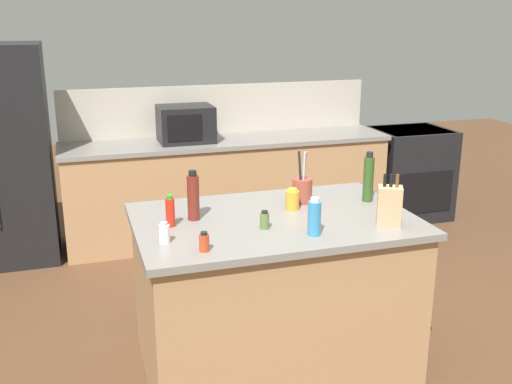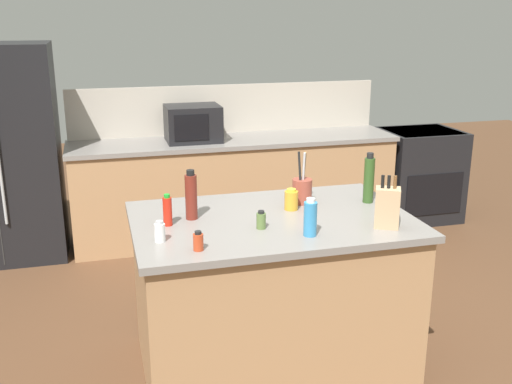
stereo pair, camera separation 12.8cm
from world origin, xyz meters
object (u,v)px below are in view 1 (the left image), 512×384
hot_sauce_bottle (170,212)px  dish_soap_bottle (314,217)px  range_oven (409,173)px  vinegar_bottle (193,197)px  microwave (186,124)px  utensil_crock (302,189)px  knife_block (389,206)px  olive_oil_bottle (368,178)px  spice_jar_paprika (204,242)px  spice_jar_oregano (265,220)px  salt_shaker (164,233)px  honey_jar (292,199)px

hot_sauce_bottle → dish_soap_bottle: bearing=-26.7°
range_oven → dish_soap_bottle: (-2.12, -2.52, 0.57)m
hot_sauce_bottle → vinegar_bottle: size_ratio=0.62×
microwave → hot_sauce_bottle: 2.23m
range_oven → utensil_crock: size_ratio=2.87×
knife_block → utensil_crock: (-0.30, 0.53, -0.03)m
hot_sauce_bottle → olive_oil_bottle: bearing=4.4°
spice_jar_paprika → utensil_crock: bearing=38.3°
utensil_crock → spice_jar_oregano: utensil_crock is taller
microwave → dish_soap_bottle: microwave is taller
spice_jar_oregano → range_oven: bearing=45.2°
dish_soap_bottle → salt_shaker: bearing=171.1°
salt_shaker → vinegar_bottle: bearing=55.0°
utensil_crock → olive_oil_bottle: (0.40, -0.09, 0.06)m
honey_jar → vinegar_bottle: bearing=-179.1°
spice_jar_oregano → vinegar_bottle: bearing=142.6°
utensil_crock → honey_jar: (-0.10, -0.10, -0.02)m
salt_shaker → spice_jar_paprika: bearing=-44.9°
range_oven → salt_shaker: bearing=-140.2°
honey_jar → microwave: bearing=96.5°
utensil_crock → knife_block: bearing=-60.3°
hot_sauce_bottle → microwave: bearing=77.0°
honey_jar → salt_shaker: bearing=-158.8°
spice_jar_paprika → dish_soap_bottle: (0.60, 0.05, 0.05)m
spice_jar_oregano → honey_jar: bearing=45.7°
honey_jar → hot_sauce_bottle: (-0.74, -0.08, 0.02)m
microwave → olive_oil_bottle: microwave is taller
knife_block → hot_sauce_bottle: bearing=-169.6°
utensil_crock → range_oven: bearing=45.1°
utensil_crock → vinegar_bottle: size_ratio=1.12×
microwave → spice_jar_paprika: (-0.40, -2.57, -0.12)m
range_oven → utensil_crock: bearing=-134.9°
range_oven → microwave: bearing=180.0°
honey_jar → spice_jar_oregano: honey_jar is taller
honey_jar → vinegar_bottle: vinegar_bottle is taller
hot_sauce_bottle → spice_jar_oregano: (0.48, -0.18, -0.04)m
spice_jar_paprika → salt_shaker: (-0.17, 0.17, 0.01)m
salt_shaker → dish_soap_bottle: size_ratio=0.54×
hot_sauce_bottle → spice_jar_oregano: hot_sauce_bottle is taller
honey_jar → spice_jar_paprika: size_ratio=1.28×
range_oven → utensil_crock: (-1.97, -1.98, 0.56)m
utensil_crock → salt_shaker: utensil_crock is taller
olive_oil_bottle → salt_shaker: bearing=-166.0°
knife_block → utensil_crock: utensil_crock is taller
range_oven → dish_soap_bottle: bearing=-130.0°
range_oven → knife_block: knife_block is taller
spice_jar_oregano → knife_block: bearing=-13.2°
dish_soap_bottle → vinegar_bottle: bearing=142.5°
range_oven → knife_block: (-1.67, -2.51, 0.59)m
knife_block → spice_jar_paprika: bearing=-149.8°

